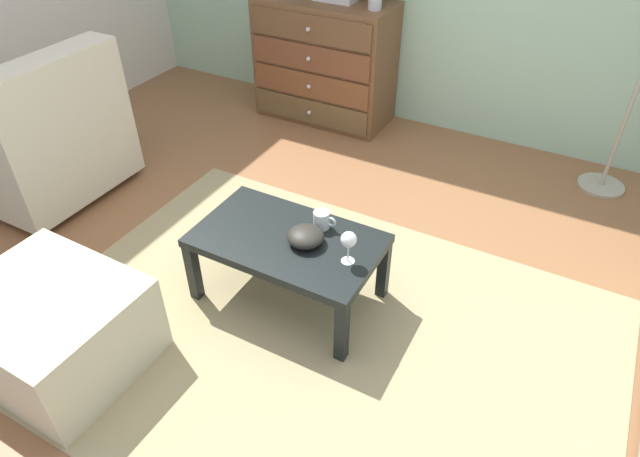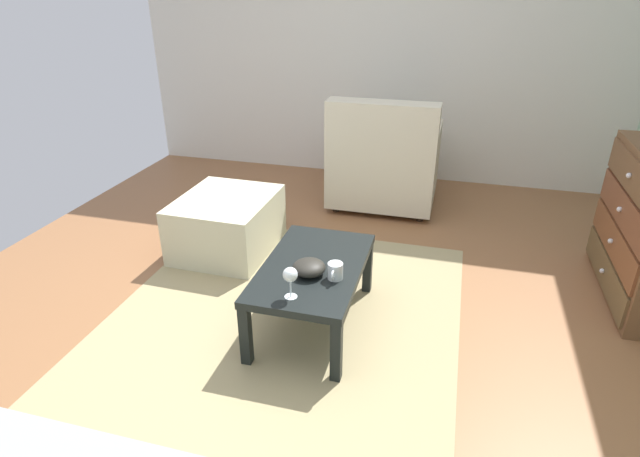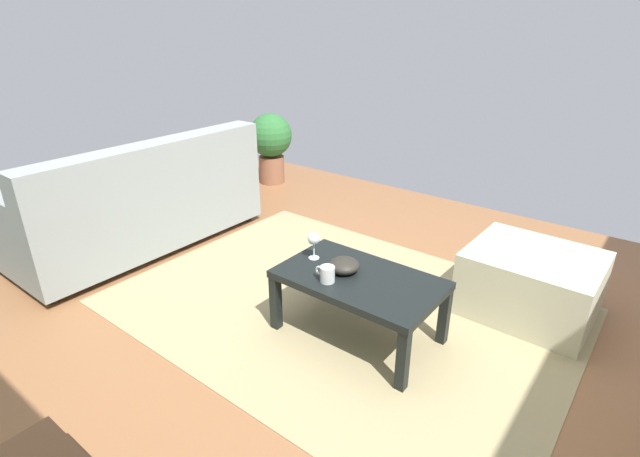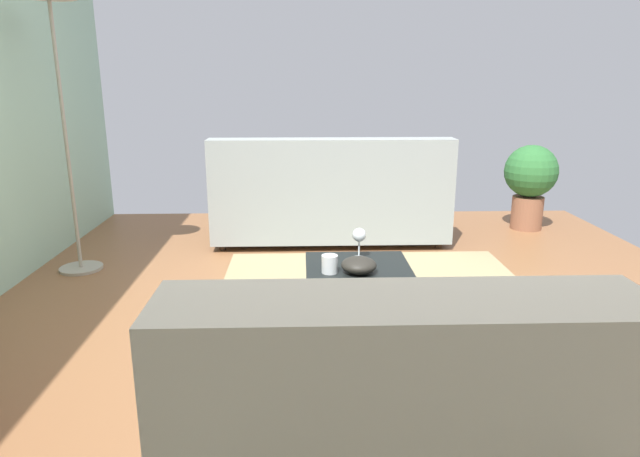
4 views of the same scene
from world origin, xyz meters
name	(u,v)px [view 2 (image 2 of 4)]	position (x,y,z in m)	size (l,w,h in m)	color
ground_plane	(316,332)	(0.00, 0.00, -0.03)	(5.61, 4.69, 0.05)	brown
wall_plain_left	(396,24)	(-2.56, 0.00, 1.35)	(0.12, 4.69, 2.70)	silver
area_rug	(269,344)	(0.20, -0.20, 0.00)	(2.60, 1.90, 0.01)	#9B8C63
coffee_table	(313,273)	(-0.04, -0.03, 0.32)	(0.85, 0.51, 0.37)	black
wine_glass	(290,276)	(0.27, -0.04, 0.48)	(0.07, 0.07, 0.16)	silver
mug	(335,271)	(0.06, 0.12, 0.41)	(0.11, 0.08, 0.08)	silver
bowl_decorative	(309,267)	(0.05, -0.02, 0.40)	(0.17, 0.17, 0.08)	#27251F
armchair	(384,163)	(-1.79, 0.08, 0.36)	(0.80, 0.83, 0.90)	#332319
ottoman	(227,224)	(-0.71, -0.83, 0.19)	(0.70, 0.60, 0.39)	beige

